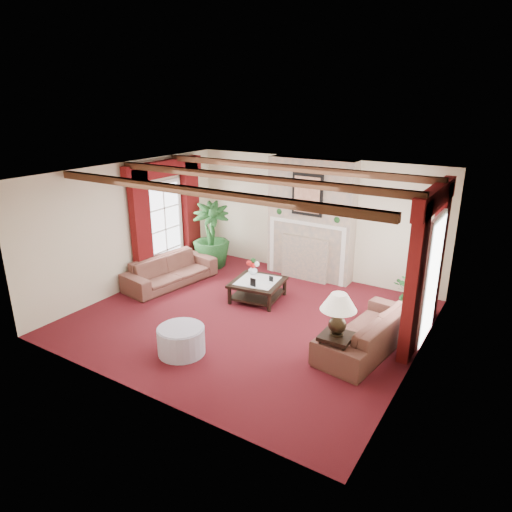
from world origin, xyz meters
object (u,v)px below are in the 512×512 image
Objects in this scene: sofa_right at (368,324)px; potted_palm at (212,249)px; side_table at (336,351)px; coffee_table at (258,290)px; ottoman at (181,340)px; sofa_left at (170,266)px.

potted_palm is (-4.52, 1.73, 0.02)m from sofa_right.
sofa_right is 0.86m from side_table.
coffee_table is at bearing -28.24° from potted_palm.
potted_palm is at bearing 143.42° from coffee_table.
ottoman is (-2.48, -1.76, -0.20)m from sofa_right.
potted_palm reaches higher than coffee_table.
sofa_right is 2.94× the size of ottoman.
side_table reaches higher than ottoman.
side_table is at bearing 22.53° from ottoman.
coffee_table is at bearing 147.42° from side_table.
potted_palm is at bearing 120.31° from ottoman.
potted_palm reaches higher than side_table.
coffee_table is (1.99, -1.07, -0.24)m from potted_palm.
coffee_table is at bearing -72.36° from sofa_left.
potted_palm is at bearing -102.91° from sofa_right.
sofa_right is (4.62, -0.35, 0.01)m from sofa_left.
side_table is at bearing -30.63° from potted_palm.
sofa_right reaches higher than side_table.
sofa_right reaches higher than ottoman.
sofa_right is at bearing -85.39° from sofa_left.
side_table is (4.31, -2.55, -0.17)m from potted_palm.
potted_palm reaches higher than ottoman.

